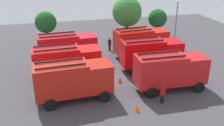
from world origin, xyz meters
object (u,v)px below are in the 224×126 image
object	(u,v)px
firefighter_3	(110,44)
traffic_cone_2	(137,108)
fire_truck_1	(170,70)
tree_1	(127,12)
lamppost	(176,20)
firefighter_2	(142,55)
firefighter_1	(162,94)
traffic_cone_0	(64,70)
fire_truck_4	(67,47)
firefighter_0	(81,62)
tree_0	(46,22)
fire_truck_0	(73,79)
traffic_cone_1	(120,80)
fire_truck_3	(151,53)
tree_2	(158,18)
fire_truck_5	(141,41)
fire_truck_2	(66,61)

from	to	relation	value
firefighter_3	traffic_cone_2	xyz separation A→B (m)	(-1.33, -15.75, -0.69)
fire_truck_1	tree_1	bearing A→B (deg)	89.27
fire_truck_1	lamppost	xyz separation A→B (m)	(6.74, 12.46, 1.76)
firefighter_2	lamppost	xyz separation A→B (m)	(6.89, 5.09, 2.89)
traffic_cone_2	firefighter_3	bearing A→B (deg)	85.17
firefighter_1	traffic_cone_0	xyz separation A→B (m)	(-8.15, 9.00, -0.69)
fire_truck_4	firefighter_0	size ratio (longest dim) A/B	4.12
tree_0	firefighter_3	bearing A→B (deg)	-31.50
firefighter_3	traffic_cone_0	distance (m)	9.13
tree_0	traffic_cone_0	xyz separation A→B (m)	(1.65, -11.21, -3.01)
fire_truck_0	tree_1	xyz separation A→B (m)	(9.90, 15.87, 2.46)
traffic_cone_1	lamppost	world-z (taller)	lamppost
fire_truck_4	fire_truck_3	bearing A→B (deg)	-29.44
tree_0	traffic_cone_2	xyz separation A→B (m)	(7.15, -20.94, -2.99)
fire_truck_3	firefighter_2	bearing A→B (deg)	93.29
firefighter_1	firefighter_2	world-z (taller)	firefighter_2
firefighter_1	tree_0	size ratio (longest dim) A/B	0.36
traffic_cone_1	lamppost	xyz separation A→B (m)	(11.08, 9.78, 3.60)
traffic_cone_1	firefighter_1	bearing A→B (deg)	-62.34
tree_2	traffic_cone_0	size ratio (longest dim) A/B	7.72
tree_1	firefighter_1	bearing A→B (deg)	-96.73
tree_2	traffic_cone_2	size ratio (longest dim) A/B	7.16
fire_truck_4	fire_truck_5	world-z (taller)	same
fire_truck_4	tree_2	world-z (taller)	tree_2
firefighter_0	fire_truck_2	bearing A→B (deg)	-57.13
firefighter_3	traffic_cone_1	xyz separation A→B (m)	(-1.28, -10.04, -0.69)
tree_1	traffic_cone_0	xyz separation A→B (m)	(-10.33, -9.42, -4.32)
fire_truck_4	traffic_cone_2	world-z (taller)	fire_truck_4
fire_truck_0	traffic_cone_0	distance (m)	6.73
firefighter_0	tree_1	xyz separation A→B (m)	(8.35, 9.31, 3.61)
traffic_cone_2	firefighter_1	bearing A→B (deg)	15.49
traffic_cone_2	traffic_cone_0	bearing A→B (deg)	119.45
fire_truck_5	firefighter_2	distance (m)	2.47
fire_truck_1	firefighter_2	world-z (taller)	fire_truck_1
firefighter_1	fire_truck_1	bearing A→B (deg)	-40.95
lamppost	fire_truck_5	bearing A→B (deg)	-155.22
fire_truck_4	fire_truck_5	bearing A→B (deg)	-3.14
fire_truck_0	traffic_cone_2	world-z (taller)	fire_truck_0
fire_truck_0	traffic_cone_2	bearing A→B (deg)	-36.24
firefighter_0	tree_2	world-z (taller)	tree_2
fire_truck_0	traffic_cone_0	bearing A→B (deg)	90.44
traffic_cone_0	traffic_cone_1	size ratio (longest dim) A/B	0.93
fire_truck_1	fire_truck_0	bearing A→B (deg)	179.34
firefighter_2	firefighter_3	size ratio (longest dim) A/B	1.01
traffic_cone_0	traffic_cone_1	xyz separation A→B (m)	(5.55, -4.03, 0.02)
fire_truck_4	firefighter_2	bearing A→B (deg)	-16.45
firefighter_1	traffic_cone_2	xyz separation A→B (m)	(-2.66, -0.74, -0.67)
firefighter_1	traffic_cone_0	world-z (taller)	firefighter_1
firefighter_0	traffic_cone_1	bearing A→B (deg)	23.83
fire_truck_3	fire_truck_4	world-z (taller)	same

